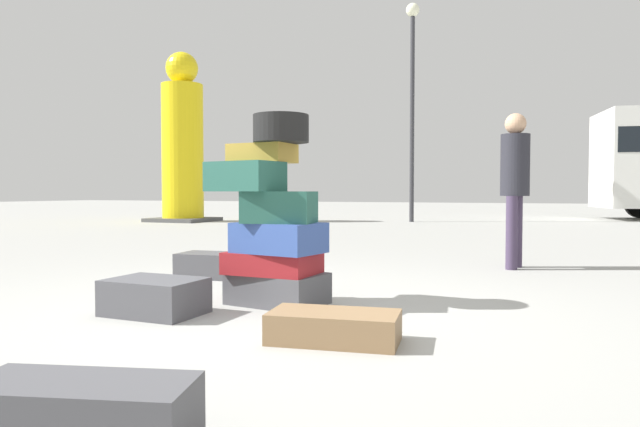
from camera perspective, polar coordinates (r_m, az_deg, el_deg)
The scene contains 9 objects.
ground_plane at distance 3.93m, azimuth -4.41°, elevation -9.79°, with size 80.00×80.00×0.00m, color #9E9E99.
suitcase_tower at distance 4.13m, azimuth -4.73°, elevation -1.05°, with size 0.83×0.60×1.36m.
suitcase_charcoal_white_trunk at distance 2.08m, azimuth -22.58°, elevation -17.91°, with size 0.71×0.30×0.21m, color #4C4C51.
suitcase_brown_behind_tower at distance 3.17m, azimuth 1.41°, elevation -11.19°, with size 0.70×0.36×0.16m, color olive.
suitcase_charcoal_upright_blue at distance 5.56m, azimuth -10.48°, elevation -5.07°, with size 0.66×0.39×0.23m, color #4C4C51.
suitcase_charcoal_left_side at distance 4.00m, azimuth -16.06°, elevation -7.93°, with size 0.61×0.44×0.24m, color #4C4C51.
person_bearded_onlooker at distance 6.42m, azimuth 18.78°, elevation 3.48°, with size 0.30×0.34×1.64m.
yellow_dummy_statue at distance 16.26m, azimuth -13.48°, elevation 6.52°, with size 1.57×1.57×4.61m.
lamp_post at distance 16.04m, azimuth 9.15°, elevation 13.05°, with size 0.36×0.36×5.86m.
Camera 1 is at (1.71, -3.44, 0.81)m, focal length 32.25 mm.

